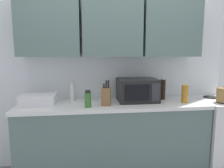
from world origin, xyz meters
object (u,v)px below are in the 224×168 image
object	(u,v)px
knife_block	(106,96)
microwave	(137,90)
bottle_green_oil	(88,99)
bottle_white_jar	(72,92)
bottle_soy_dark	(163,89)
dish_rack	(39,100)
bottle_amber_vinegar	(185,94)

from	to	relation	value
knife_block	microwave	bearing A→B (deg)	21.54
microwave	bottle_green_oil	xyz separation A→B (m)	(-0.61, -0.23, -0.05)
knife_block	bottle_white_jar	bearing A→B (deg)	146.25
microwave	bottle_green_oil	world-z (taller)	microwave
bottle_soy_dark	bottle_white_jar	xyz separation A→B (m)	(-1.16, 0.05, -0.02)
bottle_soy_dark	bottle_white_jar	size ratio (longest dim) A/B	1.21
knife_block	bottle_green_oil	bearing A→B (deg)	-161.85
dish_rack	bottle_white_jar	distance (m)	0.40
dish_rack	bottle_soy_dark	bearing A→B (deg)	4.13
microwave	dish_rack	size ratio (longest dim) A/B	1.26
dish_rack	knife_block	distance (m)	0.78
microwave	knife_block	xyz separation A→B (m)	(-0.40, -0.16, -0.04)
dish_rack	bottle_white_jar	size ratio (longest dim) A/B	1.62
bottle_amber_vinegar	knife_block	bearing A→B (deg)	-179.11
microwave	bottle_soy_dark	size ratio (longest dim) A/B	1.69
microwave	dish_rack	distance (m)	1.18
bottle_amber_vinegar	bottle_green_oil	xyz separation A→B (m)	(-1.16, -0.08, -0.02)
dish_rack	knife_block	xyz separation A→B (m)	(0.77, -0.11, 0.04)
dish_rack	bottle_amber_vinegar	xyz separation A→B (m)	(1.72, -0.10, 0.05)
bottle_soy_dark	dish_rack	bearing A→B (deg)	-175.87
bottle_soy_dark	bottle_green_oil	size ratio (longest dim) A/B	1.51
microwave	bottle_green_oil	bearing A→B (deg)	-159.59
bottle_soy_dark	knife_block	bearing A→B (deg)	-163.57
bottle_green_oil	bottle_white_jar	bearing A→B (deg)	119.95
dish_rack	microwave	bearing A→B (deg)	2.27
bottle_soy_dark	bottle_green_oil	distance (m)	1.01
bottle_green_oil	knife_block	bearing A→B (deg)	18.15
microwave	bottle_amber_vinegar	xyz separation A→B (m)	(0.55, -0.14, -0.03)
bottle_white_jar	dish_rack	bearing A→B (deg)	-157.20
dish_rack	bottle_white_jar	bearing A→B (deg)	22.80
bottle_green_oil	bottle_white_jar	size ratio (longest dim) A/B	0.81
bottle_white_jar	bottle_soy_dark	bearing A→B (deg)	-2.24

